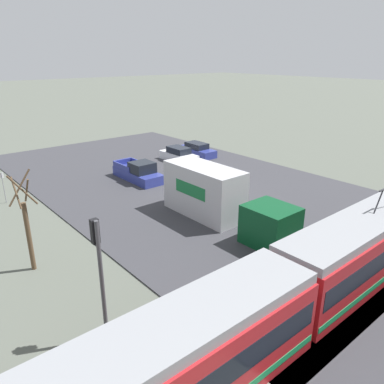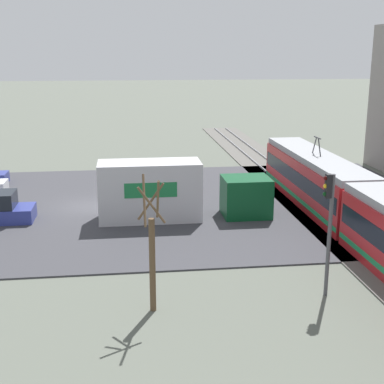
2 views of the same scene
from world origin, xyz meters
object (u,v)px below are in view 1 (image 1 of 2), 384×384
Objects in this scene: sedan_car_0 at (197,150)px; no_parking_sign at (3,185)px; street_tree at (27,227)px; sedan_car_1 at (179,155)px; traffic_light_pole at (99,265)px; light_rail_tram at (288,295)px; box_truck at (218,198)px; pickup_truck at (138,173)px.

sedan_car_0 is 1.98× the size of no_parking_sign.
sedan_car_1 is at bearing -148.30° from street_tree.
street_tree is (0.47, -7.08, -0.91)m from traffic_light_pole.
light_rail_tram is at bearing 143.86° from traffic_light_pole.
street_tree is 11.08m from no_parking_sign.
traffic_light_pole is at bearing -134.47° from sedan_car_1.
light_rail_tram is 13.00m from street_tree.
street_tree is at bearing -60.92° from light_rail_tram.
street_tree is 2.21× the size of no_parking_sign.
sedan_car_0 is at bearing -176.26° from no_parking_sign.
sedan_car_1 is at bearing -134.47° from traffic_light_pole.
sedan_car_1 reaches higher than sedan_car_0.
street_tree reaches higher than box_truck.
sedan_car_1 is (-12.52, -22.96, -0.96)m from light_rail_tram.
sedan_car_1 is at bearing -158.38° from pickup_truck.
pickup_truck is at bearing -106.18° from light_rail_tram.
light_rail_tram is 7.42m from traffic_light_pole.
sedan_car_0 is (-15.55, -23.59, -0.99)m from light_rail_tram.
street_tree reaches higher than pickup_truck.
no_parking_sign is (-1.09, -18.00, -1.87)m from traffic_light_pole.
street_tree is (11.56, -1.87, 0.75)m from box_truck.
no_parking_sign reaches higher than pickup_truck.
sedan_car_1 is 26.34m from traffic_light_pole.
pickup_truck is 20.08m from traffic_light_pole.
traffic_light_pole is (11.74, 16.08, 2.59)m from pickup_truck.
traffic_light_pole is at bearing 42.10° from sedan_car_0.
box_truck is at bearing -118.31° from sedan_car_1.
sedan_car_1 is 0.86× the size of street_tree.
light_rail_tram is 28.27m from sedan_car_0.
light_rail_tram is 12.07× the size of no_parking_sign.
sedan_car_0 is 28.95m from traffic_light_pole.
no_parking_sign is (20.30, 1.33, 0.80)m from sedan_car_0.
light_rail_tram is 5.67× the size of traffic_light_pole.
light_rail_tram reaches higher than no_parking_sign.
light_rail_tram is 21.20m from pickup_truck.
no_parking_sign is (17.26, 0.70, 0.76)m from sedan_car_1.
traffic_light_pole reaches higher than light_rail_tram.
traffic_light_pole is (18.36, 18.70, 2.63)m from sedan_car_1.
street_tree is at bearing -148.30° from sedan_car_1.
light_rail_tram is 6.31× the size of sedan_car_1.
sedan_car_0 is 0.93× the size of traffic_light_pole.
sedan_car_1 is (-7.27, -13.49, -0.98)m from box_truck.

